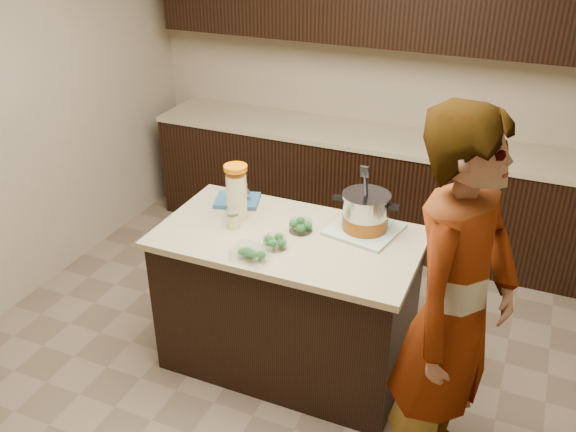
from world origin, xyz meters
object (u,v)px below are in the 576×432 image
island (288,301)px  stock_pot (365,214)px  lemonade_pitcher (237,194)px  person (455,315)px

island → stock_pot: (0.38, 0.21, 0.56)m
island → stock_pot: stock_pot is taller
island → lemonade_pitcher: (-0.35, 0.07, 0.60)m
stock_pot → person: 0.89m
lemonade_pitcher → person: bearing=-21.4°
stock_pot → lemonade_pitcher: size_ratio=1.17×
stock_pot → lemonade_pitcher: bearing=-171.3°
lemonade_pitcher → person: (1.33, -0.52, -0.09)m
island → person: size_ratio=0.76×
lemonade_pitcher → person: person is taller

